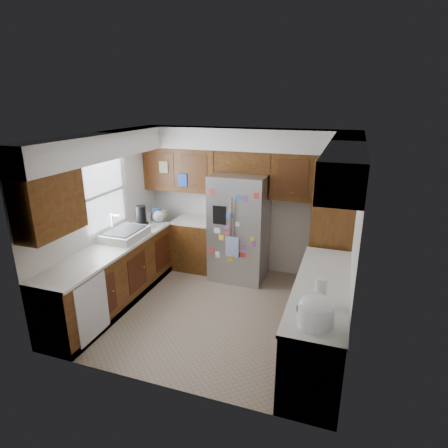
% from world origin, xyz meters
% --- Properties ---
extents(floor, '(3.60, 3.60, 0.00)m').
position_xyz_m(floor, '(0.00, 0.00, 0.00)').
color(floor, gray).
rests_on(floor, ground).
extents(room_shell, '(3.64, 3.24, 2.52)m').
position_xyz_m(room_shell, '(-0.11, 0.36, 1.82)').
color(room_shell, silver).
rests_on(room_shell, ground).
extents(left_counter_run, '(1.36, 3.20, 0.92)m').
position_xyz_m(left_counter_run, '(-1.36, 0.03, 0.43)').
color(left_counter_run, '#421E0C').
rests_on(left_counter_run, ground).
extents(right_counter_run, '(0.63, 2.25, 0.92)m').
position_xyz_m(right_counter_run, '(1.50, -0.47, 0.42)').
color(right_counter_run, '#421E0C').
rests_on(right_counter_run, ground).
extents(pantry, '(0.60, 0.90, 2.15)m').
position_xyz_m(pantry, '(1.50, 1.15, 1.07)').
color(pantry, '#421E0C').
rests_on(pantry, ground).
extents(fridge, '(0.90, 0.79, 1.80)m').
position_xyz_m(fridge, '(-0.00, 1.20, 0.90)').
color(fridge, '#B0B0B5').
rests_on(fridge, ground).
extents(bridge_cabinet, '(0.96, 0.34, 0.35)m').
position_xyz_m(bridge_cabinet, '(0.00, 1.43, 1.98)').
color(bridge_cabinet, '#421E0C').
rests_on(bridge_cabinet, fridge).
extents(fridge_top_items, '(0.68, 0.36, 0.27)m').
position_xyz_m(fridge_top_items, '(-0.10, 1.40, 2.27)').
color(fridge_top_items, blue).
rests_on(fridge_top_items, bridge_cabinet).
extents(sink_assembly, '(0.52, 0.70, 0.37)m').
position_xyz_m(sink_assembly, '(-1.50, 0.10, 0.99)').
color(sink_assembly, silver).
rests_on(sink_assembly, left_counter_run).
extents(left_counter_clutter, '(0.34, 0.88, 0.38)m').
position_xyz_m(left_counter_clutter, '(-1.46, 0.82, 1.05)').
color(left_counter_clutter, black).
rests_on(left_counter_clutter, left_counter_run).
extents(rice_cooker, '(0.35, 0.34, 0.30)m').
position_xyz_m(rice_cooker, '(1.50, -1.31, 1.08)').
color(rice_cooker, white).
rests_on(rice_cooker, right_counter_run).
extents(paper_towel, '(0.13, 0.13, 0.28)m').
position_xyz_m(paper_towel, '(1.50, -0.87, 1.06)').
color(paper_towel, white).
rests_on(paper_towel, right_counter_run).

